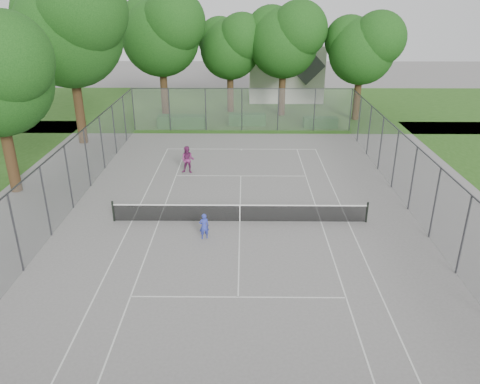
{
  "coord_description": "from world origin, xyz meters",
  "views": [
    {
      "loc": [
        0.22,
        -21.2,
        10.7
      ],
      "look_at": [
        0.0,
        1.0,
        1.2
      ],
      "focal_mm": 35.0,
      "sensor_mm": 36.0,
      "label": 1
    }
  ],
  "objects_px": {
    "tennis_net": "(240,212)",
    "house": "(286,62)",
    "woman_player": "(188,160)",
    "girl_player": "(204,226)"
  },
  "relations": [
    {
      "from": "tennis_net",
      "to": "house",
      "type": "distance_m",
      "value": 30.59
    },
    {
      "from": "girl_player",
      "to": "woman_player",
      "type": "relative_size",
      "value": 0.72
    },
    {
      "from": "house",
      "to": "woman_player",
      "type": "bearing_deg",
      "value": -109.03
    },
    {
      "from": "girl_player",
      "to": "woman_player",
      "type": "bearing_deg",
      "value": -94.48
    },
    {
      "from": "house",
      "to": "woman_player",
      "type": "xyz_separation_m",
      "value": [
        -7.97,
        -23.12,
        -2.97
      ]
    },
    {
      "from": "tennis_net",
      "to": "girl_player",
      "type": "bearing_deg",
      "value": -133.22
    },
    {
      "from": "house",
      "to": "girl_player",
      "type": "xyz_separation_m",
      "value": [
        -6.24,
        -31.82,
        -3.21
      ]
    },
    {
      "from": "woman_player",
      "to": "tennis_net",
      "type": "bearing_deg",
      "value": -55.56
    },
    {
      "from": "tennis_net",
      "to": "woman_player",
      "type": "relative_size",
      "value": 7.29
    },
    {
      "from": "girl_player",
      "to": "woman_player",
      "type": "xyz_separation_m",
      "value": [
        -1.74,
        8.7,
        0.25
      ]
    }
  ]
}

